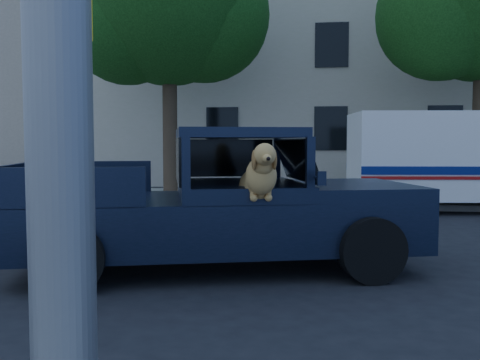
{
  "coord_description": "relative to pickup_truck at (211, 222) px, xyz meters",
  "views": [
    {
      "loc": [
        0.1,
        -6.3,
        1.68
      ],
      "look_at": [
        -0.71,
        0.27,
        1.22
      ],
      "focal_mm": 40.0,
      "sensor_mm": 36.0,
      "label": 1
    }
  ],
  "objects": [
    {
      "name": "lane_stripes",
      "position": [
        3.13,
        2.77,
        -0.62
      ],
      "size": [
        21.6,
        0.14,
        0.01
      ],
      "primitive_type": null,
      "color": "silver",
      "rests_on": "ground"
    },
    {
      "name": "pickup_truck",
      "position": [
        0.0,
        0.0,
        0.0
      ],
      "size": [
        5.54,
        3.33,
        1.86
      ],
      "rotation": [
        0.0,
        0.0,
        0.26
      ],
      "color": "black",
      "rests_on": "ground"
    },
    {
      "name": "street_tree_left",
      "position": [
        -2.83,
        9.0,
        5.08
      ],
      "size": [
        6.0,
        5.2,
        8.6
      ],
      "color": "#332619",
      "rests_on": "ground"
    },
    {
      "name": "mail_truck",
      "position": [
        4.48,
        6.66,
        0.42
      ],
      "size": [
        4.56,
        2.59,
        2.41
      ],
      "rotation": [
        0.0,
        0.0,
        0.09
      ],
      "color": "silver",
      "rests_on": "ground"
    },
    {
      "name": "far_sidewalk",
      "position": [
        1.13,
        8.57,
        -0.55
      ],
      "size": [
        60.0,
        4.0,
        0.15
      ],
      "primitive_type": "cube",
      "color": "gray",
      "rests_on": "ground"
    },
    {
      "name": "ground",
      "position": [
        1.13,
        -0.63,
        -0.63
      ],
      "size": [
        120.0,
        120.0,
        0.0
      ],
      "primitive_type": "plane",
      "color": "black",
      "rests_on": "ground"
    },
    {
      "name": "building_main",
      "position": [
        4.13,
        15.87,
        3.87
      ],
      "size": [
        26.0,
        6.0,
        9.0
      ],
      "primitive_type": "cube",
      "color": "#C0B39E",
      "rests_on": "ground"
    }
  ]
}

